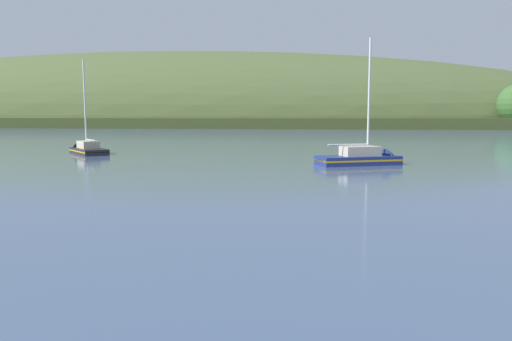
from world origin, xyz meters
The scene contains 3 objects.
far_shoreline_hill centered at (-63.85, 208.33, 0.11)m, with size 535.07×111.03×62.92m.
sailboat_near_mooring centered at (4.88, 45.03, 0.24)m, with size 8.26×5.25×11.79m.
sailboat_outer_reach centered at (-24.50, 54.37, 0.24)m, with size 6.53×7.02×11.36m.
Camera 1 is at (-0.56, 3.48, 4.14)m, focal length 33.70 mm.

